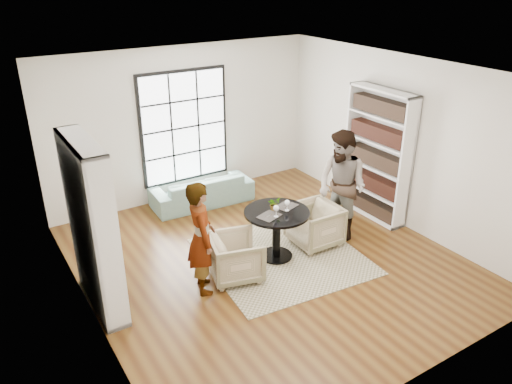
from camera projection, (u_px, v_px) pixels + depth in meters
ground at (268, 260)px, 8.02m from camera, size 6.00×6.00×0.00m
room_shell at (250, 177)px, 7.92m from camera, size 6.00×6.01×6.00m
rug at (282, 256)px, 8.12m from camera, size 2.61×2.61×0.01m
pedestal_table at (277, 224)px, 7.86m from camera, size 1.03×1.03×0.82m
sofa at (202, 190)px, 9.82m from camera, size 2.01×0.87×0.58m
armchair_left at (236, 257)px, 7.45m from camera, size 0.92×0.91×0.69m
armchair_right at (314, 225)px, 8.35m from camera, size 0.80×0.78×0.71m
person_left at (201, 238)px, 6.98m from camera, size 0.55×0.70×1.69m
person_right at (342, 186)px, 8.37m from camera, size 0.86×1.03×1.89m
placemat_left at (269, 216)px, 7.62m from camera, size 0.41×0.36×0.01m
placemat_right at (286, 206)px, 7.93m from camera, size 0.41×0.36×0.01m
cutlery_left at (269, 216)px, 7.62m from camera, size 0.20×0.25×0.01m
cutlery_right at (286, 206)px, 7.93m from camera, size 0.20×0.25×0.01m
wine_glass_left at (276, 209)px, 7.55m from camera, size 0.09×0.09×0.20m
wine_glass_right at (287, 203)px, 7.74m from camera, size 0.08×0.08×0.19m
flower_centerpiece at (274, 204)px, 7.78m from camera, size 0.23×0.21×0.21m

